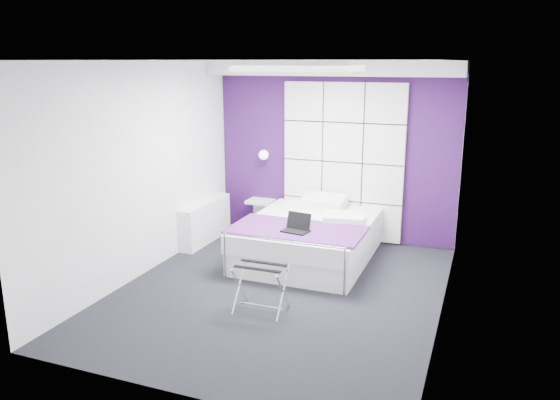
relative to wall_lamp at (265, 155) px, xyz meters
name	(u,v)px	position (x,y,z in m)	size (l,w,h in m)	color
floor	(280,290)	(1.05, -2.06, -1.22)	(4.40, 4.40, 0.00)	black
ceiling	(280,61)	(1.05, -2.06, 1.38)	(4.40, 4.40, 0.00)	white
wall_back	(334,152)	(1.05, 0.14, 0.08)	(3.60, 3.60, 0.00)	silver
wall_left	(143,170)	(-0.75, -2.06, 0.08)	(4.40, 4.40, 0.00)	silver
wall_right	(449,196)	(2.85, -2.06, 0.08)	(4.40, 4.40, 0.00)	silver
accent_wall	(334,152)	(1.05, 0.13, 0.08)	(3.58, 0.02, 2.58)	#331045
soffit	(331,68)	(1.05, -0.11, 1.28)	(3.58, 0.50, 0.20)	white
headboard	(343,162)	(1.20, 0.08, -0.05)	(1.80, 0.08, 2.30)	silver
skylight	(299,65)	(1.05, -1.46, 1.33)	(1.36, 0.86, 0.12)	white
wall_lamp	(265,155)	(0.00, 0.00, 0.00)	(0.15, 0.15, 0.15)	white
radiator	(205,221)	(-0.64, -0.76, -0.92)	(0.22, 1.20, 0.60)	white
bed	(309,238)	(1.03, -0.92, -0.92)	(1.67, 2.01, 0.71)	white
nightstand	(260,201)	(-0.06, -0.04, -0.73)	(0.40, 0.31, 0.04)	white
luggage_rack	(261,288)	(1.05, -2.62, -0.96)	(0.52, 0.38, 0.51)	silver
laptop	(297,227)	(1.05, -1.51, -0.60)	(0.32, 0.23, 0.23)	black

